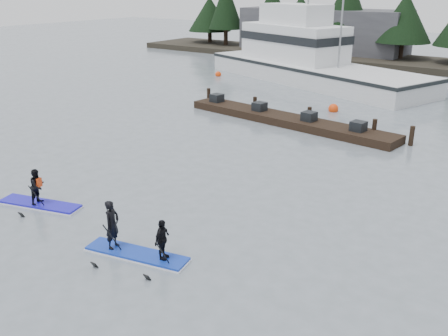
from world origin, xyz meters
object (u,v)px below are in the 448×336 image
Objects in this scene: fishing_boat_large at (308,70)px; paddleboard_solo at (38,193)px; paddleboard_duo at (136,239)px; floating_dock at (287,120)px.

fishing_boat_large is 6.54× the size of paddleboard_solo.
paddleboard_solo is (3.42, -28.06, -0.38)m from fishing_boat_large.
fishing_boat_large is 29.89m from paddleboard_duo.
paddleboard_duo is (8.84, -28.55, -0.31)m from fishing_boat_large.
fishing_boat_large is 28.28m from paddleboard_solo.
floating_dock is at bearing 90.70° from paddleboard_duo.
fishing_boat_large is 6.36× the size of paddleboard_duo.
fishing_boat_large is 1.57× the size of floating_dock.
floating_dock is 4.06× the size of paddleboard_duo.
fishing_boat_large reaches higher than paddleboard_solo.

